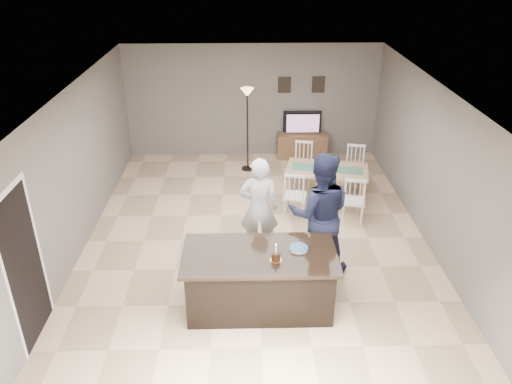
{
  "coord_description": "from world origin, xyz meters",
  "views": [
    {
      "loc": [
        -0.18,
        -7.57,
        4.76
      ],
      "look_at": [
        -0.01,
        -0.3,
        1.1
      ],
      "focal_mm": 35.0,
      "sensor_mm": 36.0,
      "label": 1
    }
  ],
  "objects_px": {
    "man": "(320,214)",
    "birthday_cake": "(276,256)",
    "kitchen_island": "(259,280)",
    "dining_table": "(327,175)",
    "floor_lamp": "(247,107)",
    "tv_console": "(302,146)",
    "woman": "(259,208)",
    "television": "(303,123)",
    "plate_stack": "(299,248)"
  },
  "relations": [
    {
      "from": "tv_console",
      "to": "woman",
      "type": "distance_m",
      "value": 4.42
    },
    {
      "from": "plate_stack",
      "to": "woman",
      "type": "bearing_deg",
      "value": 112.39
    },
    {
      "from": "tv_console",
      "to": "kitchen_island",
      "type": "bearing_deg",
      "value": -102.16
    },
    {
      "from": "birthday_cake",
      "to": "dining_table",
      "type": "distance_m",
      "value": 3.57
    },
    {
      "from": "kitchen_island",
      "to": "television",
      "type": "bearing_deg",
      "value": 77.99
    },
    {
      "from": "kitchen_island",
      "to": "woman",
      "type": "xyz_separation_m",
      "value": [
        0.03,
        1.35,
        0.42
      ]
    },
    {
      "from": "birthday_cake",
      "to": "kitchen_island",
      "type": "bearing_deg",
      "value": 142.43
    },
    {
      "from": "television",
      "to": "floor_lamp",
      "type": "height_order",
      "value": "floor_lamp"
    },
    {
      "from": "tv_console",
      "to": "plate_stack",
      "type": "relative_size",
      "value": 4.65
    },
    {
      "from": "television",
      "to": "woman",
      "type": "bearing_deg",
      "value": 74.75
    },
    {
      "from": "dining_table",
      "to": "birthday_cake",
      "type": "bearing_deg",
      "value": -98.02
    },
    {
      "from": "kitchen_island",
      "to": "floor_lamp",
      "type": "height_order",
      "value": "floor_lamp"
    },
    {
      "from": "tv_console",
      "to": "dining_table",
      "type": "bearing_deg",
      "value": -84.58
    },
    {
      "from": "woman",
      "to": "plate_stack",
      "type": "height_order",
      "value": "woman"
    },
    {
      "from": "woman",
      "to": "birthday_cake",
      "type": "height_order",
      "value": "woman"
    },
    {
      "from": "man",
      "to": "birthday_cake",
      "type": "relative_size",
      "value": 7.82
    },
    {
      "from": "plate_stack",
      "to": "man",
      "type": "bearing_deg",
      "value": 63.72
    },
    {
      "from": "television",
      "to": "man",
      "type": "height_order",
      "value": "man"
    },
    {
      "from": "tv_console",
      "to": "man",
      "type": "relative_size",
      "value": 0.59
    },
    {
      "from": "television",
      "to": "woman",
      "type": "xyz_separation_m",
      "value": [
        -1.17,
        -4.29,
        0.02
      ]
    },
    {
      "from": "tv_console",
      "to": "dining_table",
      "type": "distance_m",
      "value": 2.43
    },
    {
      "from": "television",
      "to": "floor_lamp",
      "type": "relative_size",
      "value": 0.48
    },
    {
      "from": "tv_console",
      "to": "plate_stack",
      "type": "height_order",
      "value": "plate_stack"
    },
    {
      "from": "man",
      "to": "birthday_cake",
      "type": "height_order",
      "value": "man"
    },
    {
      "from": "floor_lamp",
      "to": "kitchen_island",
      "type": "bearing_deg",
      "value": -88.49
    },
    {
      "from": "tv_console",
      "to": "floor_lamp",
      "type": "xyz_separation_m",
      "value": [
        -1.33,
        -0.7,
        1.19
      ]
    },
    {
      "from": "kitchen_island",
      "to": "floor_lamp",
      "type": "relative_size",
      "value": 1.12
    },
    {
      "from": "kitchen_island",
      "to": "tv_console",
      "type": "relative_size",
      "value": 1.79
    },
    {
      "from": "kitchen_island",
      "to": "television",
      "type": "distance_m",
      "value": 5.78
    },
    {
      "from": "birthday_cake",
      "to": "plate_stack",
      "type": "relative_size",
      "value": 1.0
    },
    {
      "from": "dining_table",
      "to": "plate_stack",
      "type": "bearing_deg",
      "value": -93.88
    },
    {
      "from": "woman",
      "to": "tv_console",
      "type": "bearing_deg",
      "value": -102.93
    },
    {
      "from": "plate_stack",
      "to": "dining_table",
      "type": "height_order",
      "value": "dining_table"
    },
    {
      "from": "kitchen_island",
      "to": "dining_table",
      "type": "height_order",
      "value": "dining_table"
    },
    {
      "from": "plate_stack",
      "to": "floor_lamp",
      "type": "distance_m",
      "value": 4.87
    },
    {
      "from": "tv_console",
      "to": "birthday_cake",
      "type": "bearing_deg",
      "value": -99.75
    },
    {
      "from": "television",
      "to": "dining_table",
      "type": "distance_m",
      "value": 2.49
    },
    {
      "from": "birthday_cake",
      "to": "plate_stack",
      "type": "bearing_deg",
      "value": 36.43
    },
    {
      "from": "kitchen_island",
      "to": "plate_stack",
      "type": "distance_m",
      "value": 0.73
    },
    {
      "from": "tv_console",
      "to": "television",
      "type": "distance_m",
      "value": 0.57
    },
    {
      "from": "kitchen_island",
      "to": "floor_lamp",
      "type": "xyz_separation_m",
      "value": [
        -0.13,
        4.87,
        1.03
      ]
    },
    {
      "from": "birthday_cake",
      "to": "man",
      "type": "bearing_deg",
      "value": 55.13
    },
    {
      "from": "plate_stack",
      "to": "dining_table",
      "type": "distance_m",
      "value": 3.22
    },
    {
      "from": "kitchen_island",
      "to": "floor_lamp",
      "type": "bearing_deg",
      "value": 91.51
    },
    {
      "from": "kitchen_island",
      "to": "tv_console",
      "type": "bearing_deg",
      "value": 77.84
    },
    {
      "from": "dining_table",
      "to": "floor_lamp",
      "type": "distance_m",
      "value": 2.46
    },
    {
      "from": "birthday_cake",
      "to": "dining_table",
      "type": "bearing_deg",
      "value": 70.03
    },
    {
      "from": "kitchen_island",
      "to": "dining_table",
      "type": "bearing_deg",
      "value": 65.78
    },
    {
      "from": "television",
      "to": "dining_table",
      "type": "bearing_deg",
      "value": 95.27
    },
    {
      "from": "television",
      "to": "plate_stack",
      "type": "xyz_separation_m",
      "value": [
        -0.65,
        -5.56,
        0.06
      ]
    }
  ]
}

